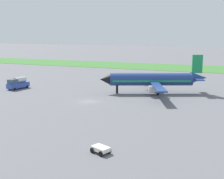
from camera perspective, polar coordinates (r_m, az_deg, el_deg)
ground_plane at (r=70.67m, az=-4.50°, el=-2.30°), size 600.00×600.00×0.00m
grass_taxiway_strip at (r=143.64m, az=9.15°, el=4.27°), size 360.00×28.00×0.08m
airplane_midfield_jet at (r=80.13m, az=7.86°, el=1.88°), size 27.44×27.63×10.25m
fuel_truck_near_gate at (r=90.37m, az=-17.49°, el=1.13°), size 3.70×6.86×3.29m
baggage_cart_midfield at (r=41.00m, az=-2.18°, el=-11.24°), size 2.87×2.54×0.90m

